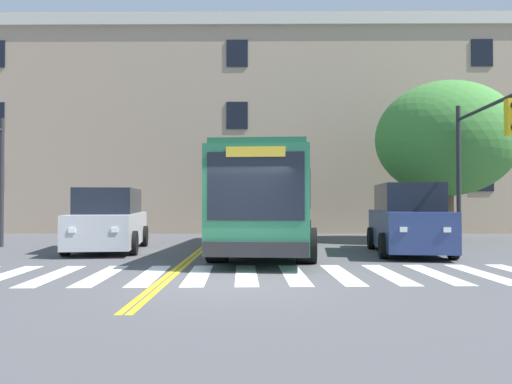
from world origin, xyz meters
TOP-DOWN VIEW (x-y plane):
  - ground_plane at (0.00, 0.00)m, footprint 120.00×120.00m
  - crosswalk at (-0.25, 1.11)m, footprint 14.76×3.78m
  - lane_line_yellow_inner at (-1.50, 15.11)m, footprint 0.12×36.00m
  - lane_line_yellow_outer at (-1.34, 15.11)m, footprint 0.12×36.00m
  - city_bus at (0.89, 6.59)m, footprint 3.54×10.69m
  - car_silver_near_lane at (-4.52, 6.59)m, footprint 2.71×5.13m
  - car_navy_far_lane at (5.34, 5.72)m, footprint 2.55×4.97m
  - traffic_light_near_corner at (7.65, 5.75)m, footprint 0.41×4.37m
  - street_tree_curbside_large at (8.37, 10.53)m, footprint 6.70×6.16m
  - building_facade at (-0.58, 19.12)m, footprint 31.50×7.70m

SIDE VIEW (x-z plane):
  - ground_plane at x=0.00m, z-range 0.00..0.00m
  - lane_line_yellow_inner at x=-1.50m, z-range 0.00..0.01m
  - lane_line_yellow_outer at x=-1.34m, z-range 0.00..0.01m
  - crosswalk at x=-0.25m, z-range 0.00..0.01m
  - car_silver_near_lane at x=-4.52m, z-range -0.05..2.06m
  - car_navy_far_lane at x=5.34m, z-range -0.05..2.18m
  - city_bus at x=0.89m, z-range 0.13..3.34m
  - traffic_light_near_corner at x=7.65m, z-range 0.89..5.98m
  - street_tree_curbside_large at x=8.37m, z-range 0.93..7.60m
  - building_facade at x=-0.58m, z-range 0.01..11.50m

